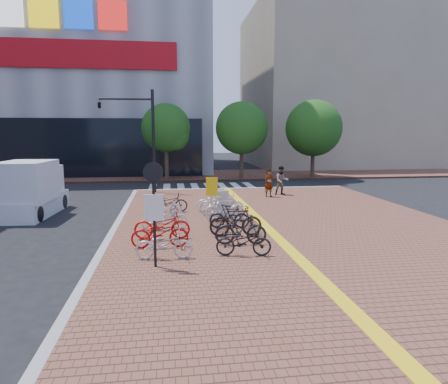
{
  "coord_description": "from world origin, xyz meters",
  "views": [
    {
      "loc": [
        -1.79,
        -14.26,
        3.91
      ],
      "look_at": [
        0.55,
        2.79,
        1.3
      ],
      "focal_mm": 32.0,
      "sensor_mm": 36.0,
      "label": 1
    }
  ],
  "objects": [
    {
      "name": "bike_11",
      "position": [
        0.52,
        2.26,
        0.67
      ],
      "size": [
        1.75,
        0.52,
        1.05
      ],
      "primitive_type": "imported",
      "rotation": [
        0.0,
        0.0,
        1.59
      ],
      "color": "silver",
      "rests_on": "sidewalk"
    },
    {
      "name": "bike_13",
      "position": [
        0.32,
        4.32,
        0.61
      ],
      "size": [
        1.77,
        0.69,
        0.92
      ],
      "primitive_type": "imported",
      "rotation": [
        0.0,
        0.0,
        1.52
      ],
      "color": "white",
      "rests_on": "sidewalk"
    },
    {
      "name": "traffic_light_pole",
      "position": [
        -4.18,
        10.84,
        4.49
      ],
      "size": [
        3.37,
        1.3,
        6.28
      ],
      "color": "black",
      "rests_on": "sidewalk"
    },
    {
      "name": "bike_1",
      "position": [
        -2.14,
        -1.45,
        0.64
      ],
      "size": [
        1.87,
        0.68,
        0.98
      ],
      "primitive_type": "imported",
      "rotation": [
        0.0,
        0.0,
        1.59
      ],
      "color": "#B70F0D",
      "rests_on": "sidewalk"
    },
    {
      "name": "bike_8",
      "position": [
        0.53,
        -1.45,
        0.67
      ],
      "size": [
        1.79,
        0.7,
        1.04
      ],
      "primitive_type": "imported",
      "rotation": [
        0.0,
        0.0,
        1.45
      ],
      "color": "black",
      "rests_on": "sidewalk"
    },
    {
      "name": "yellow_sign",
      "position": [
        -0.02,
        2.57,
        1.42
      ],
      "size": [
        0.49,
        0.16,
        1.83
      ],
      "color": "#B7B7BC",
      "rests_on": "sidewalk"
    },
    {
      "name": "far_sidewalk",
      "position": [
        0.0,
        21.0,
        0.07
      ],
      "size": [
        70.0,
        8.0,
        0.15
      ],
      "primitive_type": "cube",
      "color": "brown",
      "rests_on": "ground"
    },
    {
      "name": "bike_6",
      "position": [
        -1.86,
        4.48,
        0.61
      ],
      "size": [
        1.79,
        0.72,
        0.92
      ],
      "primitive_type": "imported",
      "rotation": [
        0.0,
        0.0,
        1.51
      ],
      "color": "black",
      "rests_on": "sidewalk"
    },
    {
      "name": "utility_box",
      "position": [
        0.49,
        3.1,
        0.74
      ],
      "size": [
        0.59,
        0.46,
        1.18
      ],
      "primitive_type": "cube",
      "rotation": [
        0.0,
        0.0,
        0.13
      ],
      "color": "#ACADB1",
      "rests_on": "sidewalk"
    },
    {
      "name": "ground",
      "position": [
        0.0,
        0.0,
        0.0
      ],
      "size": [
        120.0,
        120.0,
        0.0
      ],
      "primitive_type": "plane",
      "color": "black",
      "rests_on": "ground"
    },
    {
      "name": "box_truck",
      "position": [
        -8.24,
        5.29,
        1.22
      ],
      "size": [
        2.28,
        4.63,
        2.6
      ],
      "color": "silver",
      "rests_on": "ground"
    },
    {
      "name": "building_beige",
      "position": [
        18.0,
        32.0,
        9.0
      ],
      "size": [
        20.0,
        18.0,
        18.0
      ],
      "primitive_type": "cube",
      "color": "gray",
      "rests_on": "ground"
    },
    {
      "name": "bike_3",
      "position": [
        -2.0,
        0.93,
        0.61
      ],
      "size": [
        1.86,
        0.94,
        0.93
      ],
      "primitive_type": "imported",
      "rotation": [
        0.0,
        0.0,
        1.76
      ],
      "color": "silver",
      "rests_on": "sidewalk"
    },
    {
      "name": "tactile_strip",
      "position": [
        2.0,
        -5.0,
        0.16
      ],
      "size": [
        0.4,
        34.0,
        0.01
      ],
      "primitive_type": "cube",
      "color": "yellow",
      "rests_on": "sidewalk"
    },
    {
      "name": "kerb_north",
      "position": [
        3.0,
        12.0,
        0.08
      ],
      "size": [
        14.0,
        0.25,
        0.15
      ],
      "primitive_type": "cube",
      "color": "gray",
      "rests_on": "ground"
    },
    {
      "name": "notice_sign",
      "position": [
        -2.23,
        -3.36,
        2.01
      ],
      "size": [
        0.54,
        0.16,
        2.95
      ],
      "color": "black",
      "rests_on": "sidewalk"
    },
    {
      "name": "kerb_west",
      "position": [
        -4.0,
        -5.0,
        0.08
      ],
      "size": [
        0.25,
        34.0,
        0.15
      ],
      "primitive_type": "cube",
      "color": "gray",
      "rests_on": "ground"
    },
    {
      "name": "bike_10",
      "position": [
        0.5,
        0.86,
        0.62
      ],
      "size": [
        1.63,
        0.7,
        0.95
      ],
      "primitive_type": "imported",
      "rotation": [
        0.0,
        0.0,
        1.4
      ],
      "color": "black",
      "rests_on": "sidewalk"
    },
    {
      "name": "sidewalk",
      "position": [
        3.0,
        -5.0,
        0.07
      ],
      "size": [
        14.0,
        34.0,
        0.15
      ],
      "primitive_type": "cube",
      "color": "brown",
      "rests_on": "ground"
    },
    {
      "name": "pedestrian_a",
      "position": [
        3.93,
        8.15,
        0.96
      ],
      "size": [
        0.68,
        0.55,
        1.61
      ],
      "primitive_type": "imported",
      "rotation": [
        0.0,
        0.0,
        0.31
      ],
      "color": "gray",
      "rests_on": "sidewalk"
    },
    {
      "name": "pedestrian_b",
      "position": [
        4.87,
        8.78,
        1.0
      ],
      "size": [
        0.83,
        0.65,
        1.71
      ],
      "primitive_type": "imported",
      "rotation": [
        0.0,
        0.0,
        -0.0
      ],
      "color": "#464A58",
      "rests_on": "sidewalk"
    },
    {
      "name": "bike_12",
      "position": [
        0.51,
        3.28,
        0.68
      ],
      "size": [
        2.08,
        0.98,
        1.05
      ],
      "primitive_type": "imported",
      "rotation": [
        0.0,
        0.0,
        1.42
      ],
      "color": "#B3B3B8",
      "rests_on": "sidewalk"
    },
    {
      "name": "department_store",
      "position": [
        -15.99,
        31.95,
        13.98
      ],
      "size": [
        36.0,
        24.27,
        28.0
      ],
      "color": "gray",
      "rests_on": "ground"
    },
    {
      "name": "bike_7",
      "position": [
        0.41,
        -2.67,
        0.59
      ],
      "size": [
        1.76,
        0.85,
        0.89
      ],
      "primitive_type": "imported",
      "rotation": [
        0.0,
        0.0,
        1.41
      ],
      "color": "black",
      "rests_on": "sidewalk"
    },
    {
      "name": "bike_9",
      "position": [
        0.54,
        -0.38,
        0.72
      ],
      "size": [
        1.93,
        0.62,
        1.15
      ],
      "primitive_type": "imported",
      "rotation": [
        0.0,
        0.0,
        1.53
      ],
      "color": "black",
      "rests_on": "sidewalk"
    },
    {
      "name": "bike_5",
      "position": [
        -2.09,
        3.42,
        0.58
      ],
      "size": [
        1.67,
        0.62,
        0.87
      ],
      "primitive_type": "imported",
      "rotation": [
        0.0,
        0.0,
        1.55
      ],
      "color": "#B0B0B4",
      "rests_on": "sidewalk"
    },
    {
      "name": "crosswalk",
      "position": [
        0.5,
        14.0,
        0.01
      ],
      "size": [
        7.5,
        4.0,
        0.01
      ],
      "color": "silver",
      "rests_on": "ground"
    },
    {
      "name": "bike_4",
      "position": [
        -2.04,
        2.09,
        0.57
      ],
      "size": [
        1.67,
        0.79,
        0.84
      ],
      "primitive_type": "imported",
      "rotation": [
        0.0,
        0.0,
        1.72
      ],
      "color": "silver",
      "rests_on": "sidewalk"
    },
    {
      "name": "street_trees",
      "position": [
        5.04,
        17.45,
        4.1
      ],
      "size": [
        16.2,
        4.6,
        6.35
      ],
      "color": "#38281E",
      "rests_on": "far_sidewalk"
    },
    {
      "name": "bike_2",
      "position": [
        -2.09,
        -0.37,
        0.66
      ],
      "size": [
        1.99,
        0.78,
        1.03
      ],
      "primitive_type": "imported",
      "rotation": [
        0.0,
        0.0,
        1.52
      ],
      "color": "red",
      "rests_on": "sidewalk"
    },
    {
      "name": "bike_0",
      "position": [
        -1.99,
        -2.64,
        0.6
      ],
      "size": [
        1.72,
        0.68,
        0.89
      ],
      "primitive_type": "imported",
      "rotation": [
        0.0,
        0.0,
        1.52
      ],
      "color": "silver",
      "rests_on": "sidewalk"
    }
  ]
}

